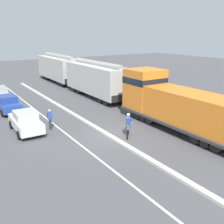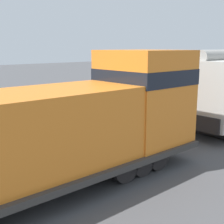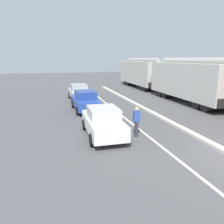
% 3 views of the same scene
% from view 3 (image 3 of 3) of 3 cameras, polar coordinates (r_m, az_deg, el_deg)
% --- Properties ---
extents(median_curb, '(0.36, 36.00, 0.16)m').
position_cam_3_polar(median_curb, '(15.28, 13.55, -1.85)').
color(median_curb, beige).
rests_on(median_curb, ground).
extents(lane_stripe, '(0.14, 36.00, 0.01)m').
position_cam_3_polar(lane_stripe, '(14.32, 5.09, -2.89)').
color(lane_stripe, silver).
rests_on(lane_stripe, ground).
extents(hopper_car_lead, '(2.90, 10.60, 4.18)m').
position_cam_3_polar(hopper_car_lead, '(22.00, 19.73, 7.71)').
color(hopper_car_lead, '#BAB7B0').
rests_on(hopper_car_lead, ground).
extents(hopper_car_middle, '(2.90, 10.60, 4.18)m').
position_cam_3_polar(hopper_car_middle, '(32.15, 7.69, 10.06)').
color(hopper_car_middle, '#B5B2AB').
rests_on(hopper_car_middle, ground).
extents(parked_car_white, '(1.89, 4.23, 1.62)m').
position_cam_3_polar(parked_car_white, '(11.70, -2.41, -2.54)').
color(parked_car_white, silver).
rests_on(parked_car_white, ground).
extents(parked_car_blue, '(1.92, 4.24, 1.62)m').
position_cam_3_polar(parked_car_blue, '(17.62, -7.00, 2.94)').
color(parked_car_blue, '#28479E').
rests_on(parked_car_blue, ground).
extents(parked_car_silver, '(1.91, 4.24, 1.62)m').
position_cam_3_polar(parked_car_silver, '(22.36, -8.66, 5.19)').
color(parked_car_silver, '#B7BABF').
rests_on(parked_car_silver, ground).
extents(pedestrian_by_cars, '(0.34, 0.22, 1.62)m').
position_cam_3_polar(pedestrian_by_cars, '(11.70, 6.42, -2.45)').
color(pedestrian_by_cars, '#33333D').
rests_on(pedestrian_by_cars, ground).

